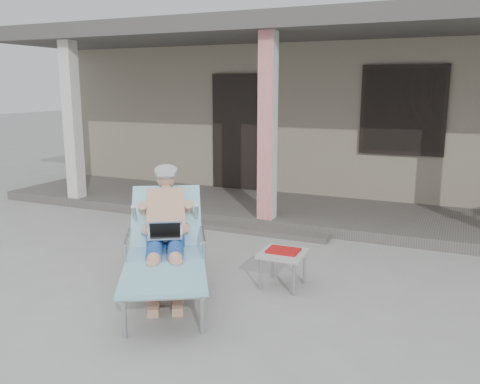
% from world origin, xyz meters
% --- Properties ---
extents(ground, '(60.00, 60.00, 0.00)m').
position_xyz_m(ground, '(0.00, 0.00, 0.00)').
color(ground, '#9E9E99').
rests_on(ground, ground).
extents(house, '(10.40, 5.40, 3.30)m').
position_xyz_m(house, '(0.00, 6.50, 1.67)').
color(house, gray).
rests_on(house, ground).
extents(porch_deck, '(10.00, 2.00, 0.15)m').
position_xyz_m(porch_deck, '(0.00, 3.00, 0.07)').
color(porch_deck, '#605B56').
rests_on(porch_deck, ground).
extents(porch_overhang, '(10.00, 2.30, 2.85)m').
position_xyz_m(porch_overhang, '(0.00, 2.95, 2.79)').
color(porch_overhang, silver).
rests_on(porch_overhang, porch_deck).
extents(porch_step, '(2.00, 0.30, 0.07)m').
position_xyz_m(porch_step, '(0.00, 1.85, 0.04)').
color(porch_step, '#605B56').
rests_on(porch_step, ground).
extents(lounger, '(1.58, 1.98, 1.26)m').
position_xyz_m(lounger, '(-0.08, -0.44, 0.78)').
color(lounger, '#B7B7BC').
rests_on(lounger, ground).
extents(side_table, '(0.46, 0.46, 0.40)m').
position_xyz_m(side_table, '(0.95, 0.14, 0.34)').
color(side_table, '#B6B5B0').
rests_on(side_table, ground).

